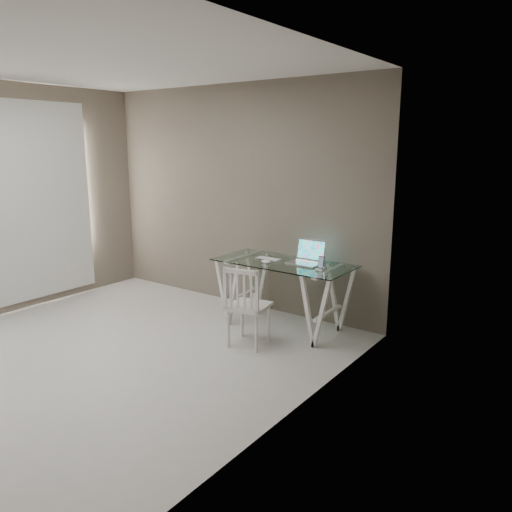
# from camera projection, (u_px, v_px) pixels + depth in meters

# --- Properties ---
(room) EXTENTS (4.50, 4.52, 2.71)m
(room) POSITION_uv_depth(u_px,v_px,m) (73.00, 177.00, 4.35)
(room) COLOR #AFACA8
(room) RESTS_ON ground
(desk) EXTENTS (1.50, 0.70, 0.75)m
(desk) POSITION_uv_depth(u_px,v_px,m) (283.00, 294.00, 5.46)
(desk) COLOR silver
(desk) RESTS_ON ground
(chair) EXTENTS (0.45, 0.45, 0.83)m
(chair) POSITION_uv_depth(u_px,v_px,m) (246.00, 303.00, 4.92)
(chair) COLOR silver
(chair) RESTS_ON ground
(laptop) EXTENTS (0.35, 0.30, 0.24)m
(laptop) POSITION_uv_depth(u_px,v_px,m) (307.00, 258.00, 5.33)
(laptop) COLOR silver
(laptop) RESTS_ON desk
(keyboard) EXTENTS (0.30, 0.13, 0.01)m
(keyboard) POSITION_uv_depth(u_px,v_px,m) (268.00, 259.00, 5.52)
(keyboard) COLOR silver
(keyboard) RESTS_ON desk
(mouse) EXTENTS (0.11, 0.07, 0.04)m
(mouse) POSITION_uv_depth(u_px,v_px,m) (266.00, 262.00, 5.33)
(mouse) COLOR white
(mouse) RESTS_ON desk
(phone_dock) EXTENTS (0.08, 0.08, 0.14)m
(phone_dock) POSITION_uv_depth(u_px,v_px,m) (321.00, 266.00, 5.04)
(phone_dock) COLOR white
(phone_dock) RESTS_ON desk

